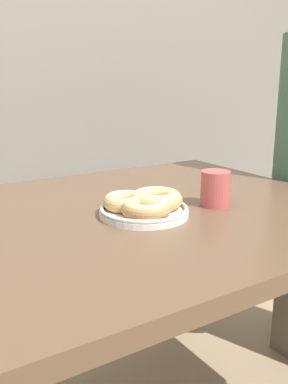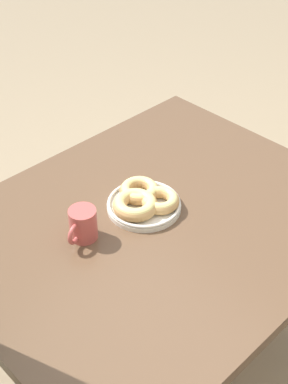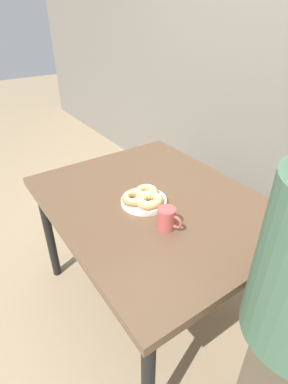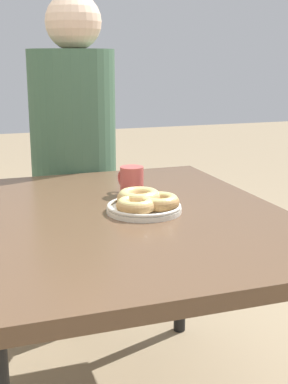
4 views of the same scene
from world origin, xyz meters
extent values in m
cube|color=brown|center=(0.00, 0.11, 0.69)|extent=(1.15, 0.92, 0.04)
cylinder|color=black|center=(0.52, -0.30, 0.33)|extent=(0.05, 0.05, 0.67)
cylinder|color=silver|center=(-0.01, 0.05, 0.72)|extent=(0.22, 0.22, 0.01)
torus|color=silver|center=(-0.01, 0.05, 0.73)|extent=(0.22, 0.22, 0.01)
torus|color=tan|center=(0.03, 0.05, 0.74)|extent=(0.18, 0.18, 0.04)
torus|color=#E0D17F|center=(0.03, 0.05, 0.75)|extent=(0.17, 0.17, 0.03)
torus|color=tan|center=(-0.04, 0.08, 0.74)|extent=(0.13, 0.13, 0.04)
torus|color=#E0D17F|center=(-0.04, 0.08, 0.75)|extent=(0.12, 0.12, 0.03)
torus|color=#B2844C|center=(-0.03, 0.01, 0.74)|extent=(0.13, 0.13, 0.04)
torus|color=#E0D17F|center=(-0.03, 0.01, 0.75)|extent=(0.12, 0.12, 0.03)
cylinder|color=#B74C47|center=(0.20, 0.02, 0.76)|extent=(0.08, 0.08, 0.09)
cylinder|color=#382114|center=(0.20, 0.02, 0.80)|extent=(0.06, 0.06, 0.00)
torus|color=#B74C47|center=(0.24, 0.03, 0.76)|extent=(0.06, 0.03, 0.06)
cube|color=brown|center=(0.82, 0.09, 0.33)|extent=(0.28, 0.20, 0.65)
cylinder|color=#42664C|center=(0.76, 0.09, 0.91)|extent=(0.35, 0.35, 0.52)
sphere|color=beige|center=(0.71, 0.09, 1.28)|extent=(0.22, 0.22, 0.22)
camera|label=1|loc=(-0.54, -0.79, 1.03)|focal=40.00mm
camera|label=2|loc=(0.83, 0.90, 1.72)|focal=50.00mm
camera|label=3|loc=(0.95, -0.61, 1.50)|focal=28.00mm
camera|label=4|loc=(-1.41, 0.53, 1.15)|focal=50.00mm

